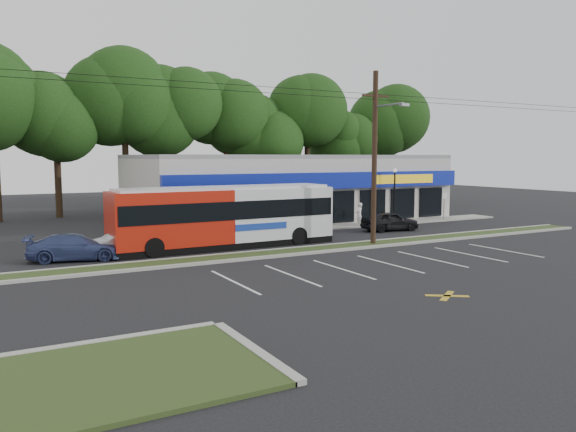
% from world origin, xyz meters
% --- Properties ---
extents(ground, '(120.00, 120.00, 0.00)m').
position_xyz_m(ground, '(0.00, 0.00, 0.00)').
color(ground, black).
rests_on(ground, ground).
extents(grass_strip, '(40.00, 1.60, 0.12)m').
position_xyz_m(grass_strip, '(0.00, 1.00, 0.06)').
color(grass_strip, '#2B3E19').
rests_on(grass_strip, ground).
extents(curb_south, '(40.00, 0.25, 0.14)m').
position_xyz_m(curb_south, '(0.00, 0.15, 0.07)').
color(curb_south, '#9E9E93').
rests_on(curb_south, ground).
extents(curb_north, '(40.00, 0.25, 0.14)m').
position_xyz_m(curb_north, '(0.00, 1.85, 0.07)').
color(curb_north, '#9E9E93').
rests_on(curb_north, ground).
extents(grass_island, '(8.00, 5.00, 0.12)m').
position_xyz_m(grass_island, '(-15.00, -12.00, 0.06)').
color(grass_island, '#2B3E19').
rests_on(grass_island, ground).
extents(sidewalk, '(32.00, 2.20, 0.10)m').
position_xyz_m(sidewalk, '(5.00, 9.00, 0.05)').
color(sidewalk, '#9E9E93').
rests_on(sidewalk, ground).
extents(strip_mall, '(25.00, 12.55, 5.30)m').
position_xyz_m(strip_mall, '(5.50, 15.91, 2.65)').
color(strip_mall, '#B9B6AC').
rests_on(strip_mall, ground).
extents(utility_pole, '(50.00, 2.77, 10.00)m').
position_xyz_m(utility_pole, '(2.83, 0.93, 5.41)').
color(utility_pole, black).
rests_on(utility_pole, ground).
extents(lamp_post, '(0.30, 0.30, 4.25)m').
position_xyz_m(lamp_post, '(11.00, 8.80, 2.67)').
color(lamp_post, black).
rests_on(lamp_post, ground).
extents(sign_post, '(0.45, 0.10, 2.23)m').
position_xyz_m(sign_post, '(16.00, 8.57, 1.56)').
color(sign_post, '#59595E').
rests_on(sign_post, ground).
extents(tree_line, '(46.76, 6.76, 11.83)m').
position_xyz_m(tree_line, '(4.00, 26.00, 8.42)').
color(tree_line, black).
rests_on(tree_line, ground).
extents(metrobus, '(13.01, 2.95, 3.48)m').
position_xyz_m(metrobus, '(-4.82, 4.50, 1.85)').
color(metrobus, '#B41D0D').
rests_on(metrobus, ground).
extents(car_dark, '(4.24, 2.16, 1.38)m').
position_xyz_m(car_dark, '(7.96, 5.57, 0.69)').
color(car_dark, black).
rests_on(car_dark, ground).
extents(car_silver, '(4.05, 1.71, 1.30)m').
position_xyz_m(car_silver, '(-10.05, 4.39, 0.65)').
color(car_silver, '#A6AAAE').
rests_on(car_silver, ground).
extents(car_blue, '(4.89, 2.87, 1.33)m').
position_xyz_m(car_blue, '(-13.00, 4.30, 0.66)').
color(car_blue, navy).
rests_on(car_blue, ground).
extents(pedestrian_a, '(0.77, 0.67, 1.78)m').
position_xyz_m(pedestrian_a, '(7.47, 8.50, 0.89)').
color(pedestrian_a, white).
rests_on(pedestrian_a, ground).
extents(pedestrian_b, '(0.88, 0.72, 1.69)m').
position_xyz_m(pedestrian_b, '(2.28, 6.00, 0.84)').
color(pedestrian_b, beige).
rests_on(pedestrian_b, ground).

